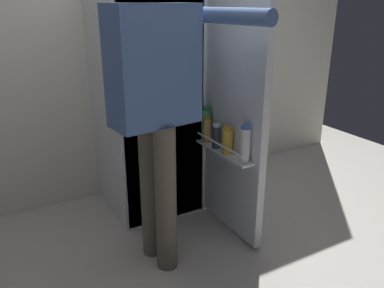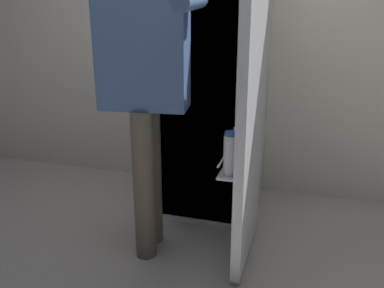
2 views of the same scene
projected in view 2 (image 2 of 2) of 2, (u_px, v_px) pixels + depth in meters
ground_plane at (192, 242)px, 2.68m from camera, size 5.48×5.48×0.00m
kitchen_wall at (230, 16)px, 3.10m from camera, size 4.40×0.10×2.59m
refrigerator at (218, 95)px, 2.88m from camera, size 0.67×1.25×1.62m
person at (146, 73)px, 2.28m from camera, size 0.64×0.75×1.73m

